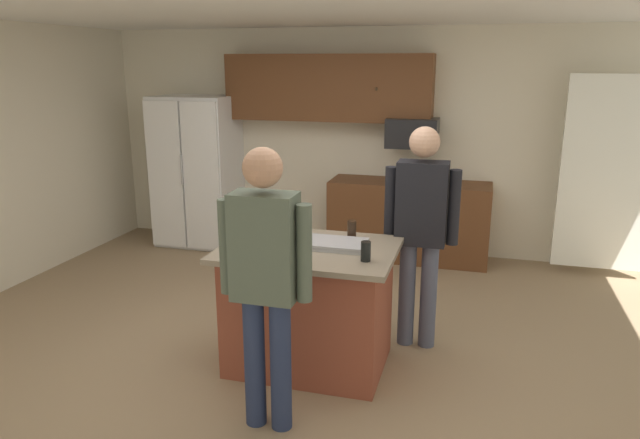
# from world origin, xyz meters

# --- Properties ---
(floor) EXTENTS (7.04, 7.04, 0.00)m
(floor) POSITION_xyz_m (0.00, 0.00, 0.00)
(floor) COLOR #937A5B
(floor) RESTS_ON ground
(ceiling) EXTENTS (7.04, 7.04, 0.00)m
(ceiling) POSITION_xyz_m (0.00, 0.00, 2.60)
(ceiling) COLOR white
(back_wall) EXTENTS (6.40, 0.10, 2.60)m
(back_wall) POSITION_xyz_m (0.00, 2.80, 1.30)
(back_wall) COLOR beige
(back_wall) RESTS_ON ground
(french_door_window_panel) EXTENTS (0.90, 0.06, 2.00)m
(french_door_window_panel) POSITION_xyz_m (2.60, 2.40, 1.10)
(french_door_window_panel) COLOR white
(french_door_window_panel) RESTS_ON ground
(cabinet_run_upper) EXTENTS (2.40, 0.38, 0.75)m
(cabinet_run_upper) POSITION_xyz_m (-0.40, 2.60, 1.93)
(cabinet_run_upper) COLOR brown
(cabinet_run_lower) EXTENTS (1.80, 0.63, 0.90)m
(cabinet_run_lower) POSITION_xyz_m (0.60, 2.48, 0.45)
(cabinet_run_lower) COLOR brown
(cabinet_run_lower) RESTS_ON ground
(refrigerator) EXTENTS (0.94, 0.76, 1.82)m
(refrigerator) POSITION_xyz_m (-2.00, 2.38, 0.91)
(refrigerator) COLOR white
(refrigerator) RESTS_ON ground
(microwave_over_range) EXTENTS (0.56, 0.40, 0.32)m
(microwave_over_range) POSITION_xyz_m (0.60, 2.50, 1.45)
(microwave_over_range) COLOR black
(kitchen_island) EXTENTS (1.25, 0.92, 0.92)m
(kitchen_island) POSITION_xyz_m (0.21, -0.21, 0.47)
(kitchen_island) COLOR brown
(kitchen_island) RESTS_ON ground
(person_guest_left) EXTENTS (0.57, 0.23, 1.75)m
(person_guest_left) POSITION_xyz_m (0.18, -1.02, 1.02)
(person_guest_left) COLOR #232D4C
(person_guest_left) RESTS_ON ground
(person_guest_right) EXTENTS (0.57, 0.23, 1.75)m
(person_guest_right) POSITION_xyz_m (0.94, 0.32, 1.02)
(person_guest_right) COLOR #4C5166
(person_guest_right) RESTS_ON ground
(glass_dark_ale) EXTENTS (0.07, 0.07, 0.13)m
(glass_dark_ale) POSITION_xyz_m (0.66, -0.40, 0.99)
(glass_dark_ale) COLOR black
(glass_dark_ale) RESTS_ON kitchen_island
(glass_stout_tall) EXTENTS (0.07, 0.07, 0.15)m
(glass_stout_tall) POSITION_xyz_m (0.11, -0.09, 1.00)
(glass_stout_tall) COLOR black
(glass_stout_tall) RESTS_ON kitchen_island
(glass_short_whisky) EXTENTS (0.07, 0.07, 0.14)m
(glass_short_whisky) POSITION_xyz_m (0.46, 0.07, 0.99)
(glass_short_whisky) COLOR black
(glass_short_whisky) RESTS_ON kitchen_island
(glass_pilsner) EXTENTS (0.07, 0.07, 0.12)m
(glass_pilsner) POSITION_xyz_m (-0.04, 0.01, 0.98)
(glass_pilsner) COLOR black
(glass_pilsner) RESTS_ON kitchen_island
(serving_tray) EXTENTS (0.44, 0.30, 0.04)m
(serving_tray) POSITION_xyz_m (0.39, -0.15, 0.94)
(serving_tray) COLOR #B7B7BC
(serving_tray) RESTS_ON kitchen_island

